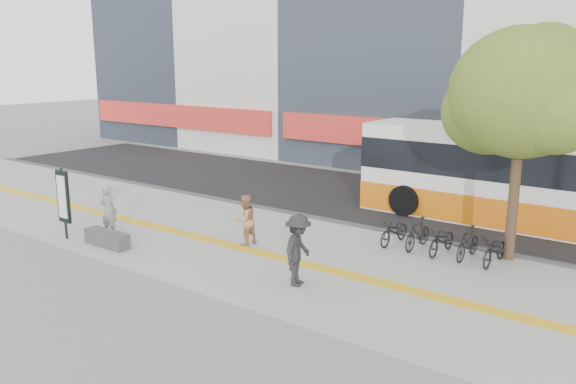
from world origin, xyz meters
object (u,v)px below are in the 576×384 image
Objects in this scene: pedestrian_tan at (245,220)px; pedestrian_dark at (298,250)px; street_tree at (523,96)px; signboard at (63,198)px; bench at (107,239)px; seated_woman at (109,211)px; bus at (540,183)px.

pedestrian_dark is at bearing 69.97° from pedestrian_tan.
signboard is at bearing -150.93° from street_tree.
bench is 0.25× the size of street_tree.
seated_woman is 7.07m from pedestrian_dark.
signboard is at bearing -169.19° from bench.
bus reaches higher than pedestrian_dark.
street_tree is 3.57× the size of pedestrian_dark.
bus is at bearing 93.39° from street_tree.
bus is at bearing 41.87° from signboard.
bench is 6.37m from pedestrian_dark.
pedestrian_tan is (3.98, 1.82, -0.04)m from seated_woman.
bus reaches higher than bench.
bench is 1.06× the size of pedestrian_tan.
pedestrian_dark is (7.07, 0.19, 0.09)m from seated_woman.
seated_woman is at bearing -139.03° from bus.
pedestrian_dark is (6.27, 0.89, 0.66)m from bench.
signboard is 1.38× the size of seated_woman.
bench is 4.09m from pedestrian_tan.
signboard is at bearing -138.13° from bus.
seated_woman is 4.38m from pedestrian_tan.
bus is (9.56, 9.70, 1.24)m from bench.
signboard reaches higher than bench.
bench is at bearing -134.59° from bus.
pedestrian_tan is (-6.60, -3.50, -3.68)m from street_tree.
seated_woman is at bearing -153.31° from street_tree.
bus is at bearing 146.17° from pedestrian_tan.
pedestrian_tan is at bearing 38.37° from bench.
bench is 1.21m from seated_woman.
seated_woman reaches higher than bench.
signboard reaches higher than pedestrian_tan.
bus is (11.16, 10.01, 0.17)m from signboard.
bench is 0.14× the size of bus.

